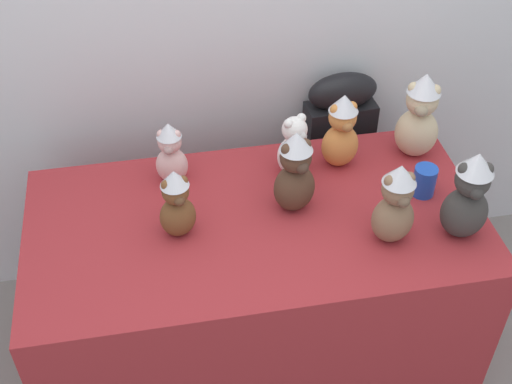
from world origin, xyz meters
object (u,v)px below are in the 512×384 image
object	(u,v)px
teddy_bear_sand	(419,117)
teddy_bear_snow	(294,147)
teddy_bear_ginger	(341,132)
teddy_bear_charcoal	(468,196)
teddy_bear_mocha	(395,204)
instrument_case	(335,172)
party_cup_blue	(424,181)
display_table	(256,294)
teddy_bear_chestnut	(177,204)
teddy_bear_cocoa	(295,173)
teddy_bear_blush	(171,154)

from	to	relation	value
teddy_bear_sand	teddy_bear_snow	distance (m)	0.47
teddy_bear_ginger	teddy_bear_charcoal	distance (m)	0.51
teddy_bear_snow	teddy_bear_mocha	bearing A→B (deg)	-85.28
teddy_bear_charcoal	teddy_bear_snow	bearing A→B (deg)	147.07
instrument_case	teddy_bear_sand	xyz separation A→B (m)	(0.20, -0.28, 0.45)
teddy_bear_mocha	party_cup_blue	world-z (taller)	teddy_bear_mocha
teddy_bear_mocha	party_cup_blue	size ratio (longest dim) A/B	2.75
display_table	teddy_bear_ginger	bearing A→B (deg)	34.06
teddy_bear_chestnut	teddy_bear_snow	bearing A→B (deg)	16.32
teddy_bear_cocoa	teddy_bear_charcoal	xyz separation A→B (m)	(0.50, -0.22, 0.01)
instrument_case	teddy_bear_ginger	xyz separation A→B (m)	(-0.09, -0.29, 0.43)
teddy_bear_snow	teddy_bear_charcoal	xyz separation A→B (m)	(0.46, -0.41, 0.05)
teddy_bear_sand	party_cup_blue	xyz separation A→B (m)	(-0.05, -0.22, -0.11)
teddy_bear_charcoal	teddy_bear_ginger	bearing A→B (deg)	132.91
teddy_bear_snow	display_table	bearing A→B (deg)	-154.61
teddy_bear_snow	party_cup_blue	xyz separation A→B (m)	(0.42, -0.20, -0.06)
teddy_bear_cocoa	display_table	bearing A→B (deg)	179.77
teddy_bear_sand	teddy_bear_blush	xyz separation A→B (m)	(-0.89, 0.01, -0.05)
teddy_bear_blush	display_table	bearing A→B (deg)	-32.87
teddy_bear_blush	teddy_bear_cocoa	size ratio (longest dim) A/B	0.79
teddy_bear_snow	teddy_bear_ginger	world-z (taller)	teddy_bear_ginger
party_cup_blue	instrument_case	bearing A→B (deg)	107.28
teddy_bear_mocha	instrument_case	bearing A→B (deg)	82.47
teddy_bear_snow	teddy_bear_ginger	bearing A→B (deg)	-21.57
instrument_case	teddy_bear_mocha	world-z (taller)	teddy_bear_mocha
display_table	teddy_bear_sand	distance (m)	0.88
teddy_bear_charcoal	party_cup_blue	size ratio (longest dim) A/B	3.00
instrument_case	teddy_bear_snow	xyz separation A→B (m)	(-0.26, -0.30, 0.40)
display_table	party_cup_blue	size ratio (longest dim) A/B	13.97
party_cup_blue	teddy_bear_ginger	bearing A→B (deg)	139.15
teddy_bear_mocha	party_cup_blue	xyz separation A→B (m)	(0.18, 0.19, -0.09)
instrument_case	teddy_bear_blush	bearing A→B (deg)	-162.02
teddy_bear_chestnut	teddy_bear_sand	distance (m)	0.94
instrument_case	teddy_bear_sand	distance (m)	0.57
instrument_case	teddy_bear_cocoa	distance (m)	0.72
teddy_bear_charcoal	party_cup_blue	distance (m)	0.24
instrument_case	party_cup_blue	world-z (taller)	instrument_case
teddy_bear_sand	teddy_bear_cocoa	xyz separation A→B (m)	(-0.50, -0.21, -0.01)
teddy_bear_ginger	teddy_bear_sand	bearing A→B (deg)	-5.24
display_table	teddy_bear_sand	bearing A→B (deg)	20.98
display_table	teddy_bear_snow	bearing A→B (deg)	51.59
teddy_bear_snow	party_cup_blue	bearing A→B (deg)	-51.45
teddy_bear_blush	teddy_bear_mocha	bearing A→B (deg)	-20.43
instrument_case	teddy_bear_charcoal	xyz separation A→B (m)	(0.20, -0.71, 0.45)
teddy_bear_snow	teddy_bear_charcoal	distance (m)	0.62
instrument_case	teddy_bear_charcoal	distance (m)	0.86
teddy_bear_snow	teddy_bear_chestnut	bearing A→B (deg)	-177.05
display_table	teddy_bear_ginger	distance (m)	0.68
instrument_case	teddy_bear_ginger	bearing A→B (deg)	-110.77
teddy_bear_snow	teddy_bear_mocha	xyz separation A→B (m)	(0.23, -0.39, 0.04)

